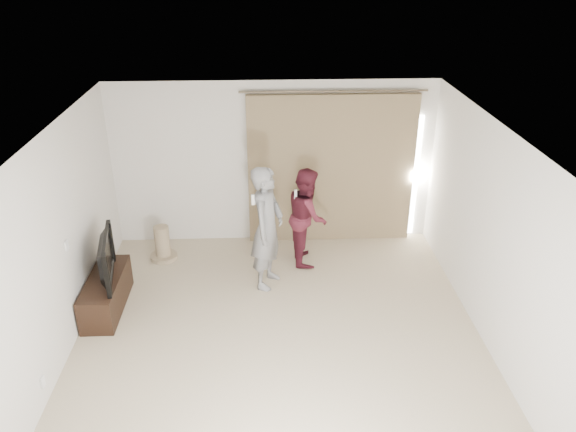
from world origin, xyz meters
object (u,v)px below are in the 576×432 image
object	(u,v)px
tv_console	(106,293)
person_man	(267,228)
person_woman	(307,216)
tv	(100,258)

from	to	relation	value
tv_console	person_man	xyz separation A→B (m)	(2.14, 0.52, 0.65)
person_man	person_woman	xyz separation A→B (m)	(0.60, 0.65, -0.14)
tv	person_man	distance (m)	2.21
tv_console	tv	distance (m)	0.53
person_man	person_woman	size ratio (longest dim) A/B	1.19
person_woman	person_man	bearing A→B (deg)	-132.86
tv_console	person_man	size ratio (longest dim) A/B	0.69
tv	person_man	world-z (taller)	person_man
tv_console	person_woman	bearing A→B (deg)	23.04
person_man	person_woman	distance (m)	0.89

